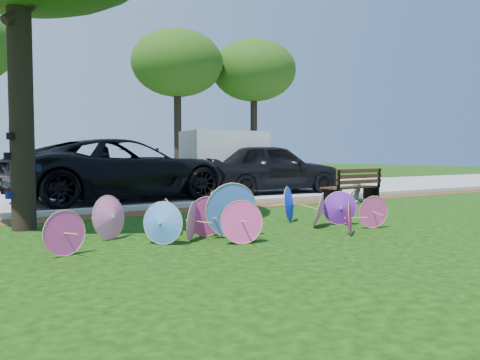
# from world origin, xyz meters

# --- Properties ---
(ground) EXTENTS (90.00, 90.00, 0.00)m
(ground) POSITION_xyz_m (0.00, 0.00, 0.00)
(ground) COLOR black
(ground) RESTS_ON ground
(mulch_strip) EXTENTS (90.00, 1.00, 0.01)m
(mulch_strip) POSITION_xyz_m (0.00, 4.50, 0.01)
(mulch_strip) COLOR #472D16
(mulch_strip) RESTS_ON ground
(curb) EXTENTS (90.00, 0.30, 0.12)m
(curb) POSITION_xyz_m (0.00, 5.20, 0.06)
(curb) COLOR #B7B5AD
(curb) RESTS_ON ground
(street) EXTENTS (90.00, 8.00, 0.01)m
(street) POSITION_xyz_m (0.00, 9.35, 0.01)
(street) COLOR gray
(street) RESTS_ON ground
(parasol_pile) EXTENTS (6.30, 2.34, 0.97)m
(parasol_pile) POSITION_xyz_m (-0.31, 0.72, 0.37)
(parasol_pile) COLOR pink
(parasol_pile) RESTS_ON ground
(black_van) EXTENTS (7.19, 4.06, 1.90)m
(black_van) POSITION_xyz_m (-0.22, 7.87, 0.95)
(black_van) COLOR black
(black_van) RESTS_ON ground
(dark_pickup) EXTENTS (5.52, 2.54, 1.83)m
(dark_pickup) POSITION_xyz_m (5.15, 7.75, 0.92)
(dark_pickup) COLOR black
(dark_pickup) RESTS_ON ground
(cargo_trailer) EXTENTS (2.93, 2.00, 2.55)m
(cargo_trailer) POSITION_xyz_m (3.63, 8.34, 1.27)
(cargo_trailer) COLOR silver
(cargo_trailer) RESTS_ON ground
(park_bench) EXTENTS (1.96, 0.86, 1.00)m
(park_bench) POSITION_xyz_m (5.27, 3.67, 0.50)
(park_bench) COLOR black
(park_bench) RESTS_ON ground
(person_left) EXTENTS (0.40, 0.30, 1.00)m
(person_left) POSITION_xyz_m (4.92, 3.72, 0.50)
(person_left) COLOR #313443
(person_left) RESTS_ON ground
(person_right) EXTENTS (0.61, 0.49, 1.18)m
(person_right) POSITION_xyz_m (5.62, 3.72, 0.59)
(person_right) COLOR silver
(person_right) RESTS_ON ground
(bg_trees) EXTENTS (17.74, 5.43, 7.40)m
(bg_trees) POSITION_xyz_m (2.91, 14.86, 5.77)
(bg_trees) COLOR black
(bg_trees) RESTS_ON ground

